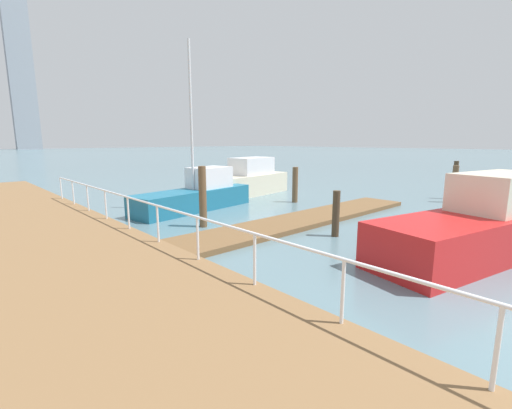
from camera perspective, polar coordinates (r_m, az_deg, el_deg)
The scene contains 12 objects.
ground_plane at distance 21.10m, azimuth -20.97°, elevation 0.89°, with size 300.00×300.00×0.00m, color slate.
floating_dock at distance 14.15m, azimuth 7.55°, elevation -2.53°, with size 13.09×2.00×0.18m, color brown.
boardwalk_railing at distance 8.41m, azimuth -9.58°, elevation -3.31°, with size 0.06×24.44×1.08m.
dock_piling_0 at distance 13.24m, azimuth -8.72°, elevation 1.24°, with size 0.29×0.29×2.31m, color brown.
dock_piling_1 at distance 12.14m, azimuth 12.94°, elevation -1.48°, with size 0.25×0.25×1.58m, color #473826.
dock_piling_2 at distance 18.57m, azimuth 6.41°, elevation 3.23°, with size 0.30×0.30×1.88m, color brown.
dock_piling_3 at distance 21.19m, azimuth 29.71°, elevation 2.92°, with size 0.29×0.29×1.96m, color brown.
dock_piling_4 at distance 22.51m, azimuth 29.75°, elevation 3.50°, with size 0.24×0.24×2.13m, color #473826.
moored_boat_0 at distance 20.98m, azimuth -1.65°, elevation 3.87°, with size 6.77×2.97×2.23m.
moored_boat_1 at distance 11.88m, azimuth 33.18°, elevation -2.80°, with size 7.62×3.61×2.31m.
moored_boat_2 at distance 16.84m, azimuth -9.62°, elevation 1.65°, with size 6.39×2.68×7.62m.
skyline_tower_4 at distance 165.90m, azimuth -34.33°, elevation 19.79°, with size 8.25×6.17×70.44m, color #8C939E.
Camera 1 is at (-7.56, 0.57, 3.23)m, focal length 24.45 mm.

